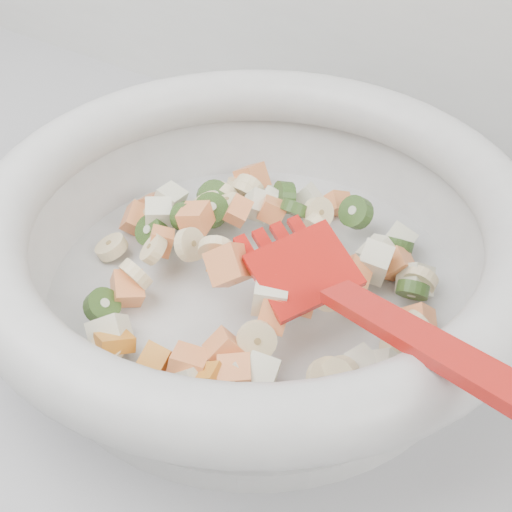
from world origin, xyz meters
The scene contains 1 object.
mixing_bowl centered at (-0.04, 1.48, 0.96)m, with size 0.47×0.40×0.15m.
Camera 1 is at (0.18, 1.15, 1.28)m, focal length 50.00 mm.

